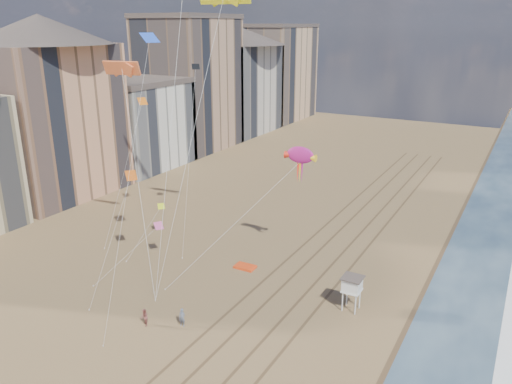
{
  "coord_description": "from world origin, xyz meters",
  "views": [
    {
      "loc": [
        22.12,
        -19.05,
        26.98
      ],
      "look_at": [
        -3.19,
        26.0,
        9.5
      ],
      "focal_mm": 35.0,
      "sensor_mm": 36.0,
      "label": 1
    }
  ],
  "objects_px": {
    "kite_flyer_b": "(144,318)",
    "grounded_kite": "(245,267)",
    "show_kite": "(300,155)",
    "lifeguard_stand": "(352,285)",
    "kite_flyer_a": "(182,317)"
  },
  "relations": [
    {
      "from": "lifeguard_stand",
      "to": "show_kite",
      "type": "xyz_separation_m",
      "value": [
        -9.21,
        7.28,
        10.24
      ]
    },
    {
      "from": "kite_flyer_a",
      "to": "lifeguard_stand",
      "type": "bearing_deg",
      "value": 32.94
    },
    {
      "from": "show_kite",
      "to": "kite_flyer_a",
      "type": "height_order",
      "value": "show_kite"
    },
    {
      "from": "kite_flyer_a",
      "to": "grounded_kite",
      "type": "bearing_deg",
      "value": 87.38
    },
    {
      "from": "lifeguard_stand",
      "to": "kite_flyer_b",
      "type": "distance_m",
      "value": 20.16
    },
    {
      "from": "lifeguard_stand",
      "to": "kite_flyer_a",
      "type": "distance_m",
      "value": 16.68
    },
    {
      "from": "show_kite",
      "to": "kite_flyer_b",
      "type": "xyz_separation_m",
      "value": [
        -6.75,
        -19.45,
        -12.15
      ]
    },
    {
      "from": "lifeguard_stand",
      "to": "kite_flyer_b",
      "type": "xyz_separation_m",
      "value": [
        -15.96,
        -12.17,
        -1.91
      ]
    },
    {
      "from": "grounded_kite",
      "to": "show_kite",
      "type": "bearing_deg",
      "value": 45.53
    },
    {
      "from": "show_kite",
      "to": "lifeguard_stand",
      "type": "bearing_deg",
      "value": -38.32
    },
    {
      "from": "kite_flyer_b",
      "to": "grounded_kite",
      "type": "bearing_deg",
      "value": 120.07
    },
    {
      "from": "lifeguard_stand",
      "to": "grounded_kite",
      "type": "relative_size",
      "value": 1.5
    },
    {
      "from": "kite_flyer_a",
      "to": "show_kite",
      "type": "bearing_deg",
      "value": 72.17
    },
    {
      "from": "kite_flyer_a",
      "to": "kite_flyer_b",
      "type": "relative_size",
      "value": 1.05
    },
    {
      "from": "show_kite",
      "to": "kite_flyer_a",
      "type": "relative_size",
      "value": 11.27
    }
  ]
}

